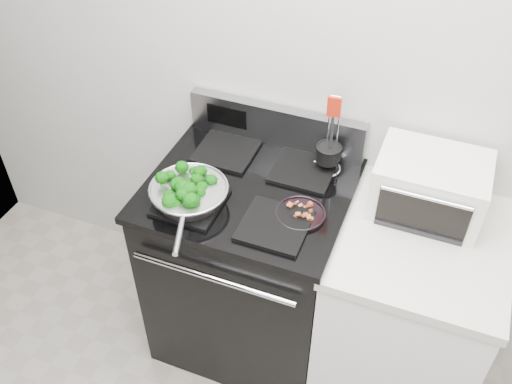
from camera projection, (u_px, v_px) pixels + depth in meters
The scene contains 8 objects.
back_wall at pixel (357, 69), 2.11m from camera, with size 4.00×0.02×2.70m, color beige.
gas_range at pixel (250, 264), 2.54m from camera, with size 0.79×0.69×1.13m.
counter at pixel (402, 315), 2.37m from camera, with size 0.62×0.68×0.92m.
skillet at pixel (189, 194), 2.12m from camera, with size 0.30×0.46×0.06m.
broccoli_pile at pixel (189, 190), 2.11m from camera, with size 0.23×0.23×0.08m, color black, non-canonical shape.
bacon_plate at pixel (300, 212), 2.10m from camera, with size 0.19×0.19×0.04m.
utensil_holder at pixel (328, 157), 2.26m from camera, with size 0.11×0.11×0.35m.
toaster_oven at pixel (430, 186), 2.10m from camera, with size 0.40×0.31×0.23m.
Camera 1 is at (0.34, -0.14, 2.42)m, focal length 40.00 mm.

